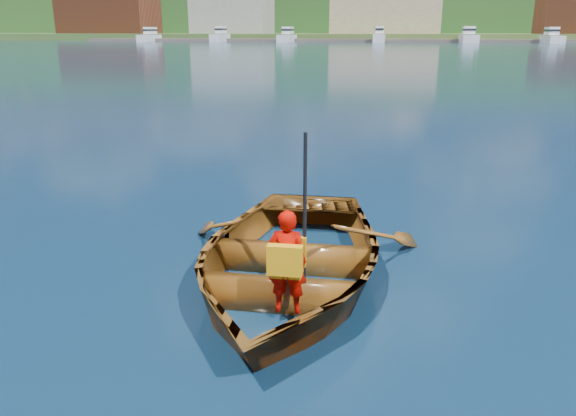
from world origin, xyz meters
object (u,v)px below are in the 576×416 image
object	(u,v)px
child_paddler	(287,261)
marina_yachts	(440,37)
dock	(381,40)
rowboat	(287,257)

from	to	relation	value
child_paddler	marina_yachts	size ratio (longest dim) A/B	0.01
marina_yachts	dock	bearing A→B (deg)	161.94
rowboat	child_paddler	distance (m)	0.97
dock	marina_yachts	bearing A→B (deg)	-18.06
child_paddler	dock	xyz separation A→B (m)	(-4.96, 147.95, -0.25)
rowboat	dock	xyz separation A→B (m)	(-4.78, 147.05, 0.09)
rowboat	marina_yachts	size ratio (longest dim) A/B	0.03
rowboat	child_paddler	bearing A→B (deg)	-78.64
marina_yachts	child_paddler	bearing A→B (deg)	-93.78
child_paddler	dock	bearing A→B (deg)	91.92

